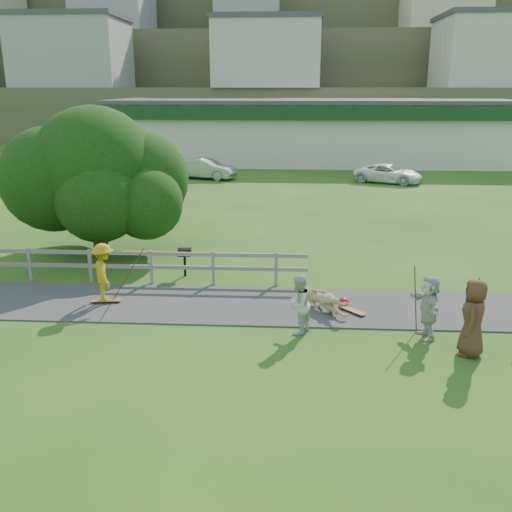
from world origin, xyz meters
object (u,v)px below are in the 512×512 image
at_px(spectator_c, 473,318).
at_px(bbq, 185,262).
at_px(skater_rider, 104,276).
at_px(car_white, 388,174).
at_px(spectator_a, 298,305).
at_px(car_silver, 205,169).
at_px(spectator_d, 428,307).
at_px(tree, 97,191).
at_px(skater_fallen, 324,301).

relative_size(spectator_c, bbq, 1.98).
bearing_deg(skater_rider, car_white, -52.66).
height_order(spectator_a, car_silver, spectator_a).
bearing_deg(spectator_c, spectator_a, -83.35).
relative_size(skater_rider, spectator_d, 1.04).
bearing_deg(tree, skater_fallen, -34.71).
height_order(spectator_a, tree, tree).
bearing_deg(car_silver, spectator_a, -149.42).
relative_size(spectator_d, car_silver, 0.39).
distance_m(spectator_a, bbq, 5.78).
xyz_separation_m(spectator_d, car_white, (2.95, 24.44, -0.22)).
distance_m(car_silver, bbq, 21.07).
bearing_deg(car_white, bbq, 177.80).
height_order(skater_fallen, spectator_d, spectator_d).
xyz_separation_m(skater_fallen, bbq, (-4.46, 2.89, 0.15)).
distance_m(spectator_a, spectator_d, 3.24).
relative_size(car_white, tree, 0.59).
bearing_deg(skater_fallen, car_white, 39.08).
height_order(spectator_a, spectator_c, spectator_c).
bearing_deg(spectator_a, spectator_d, 115.85).
height_order(car_white, bbq, car_white).
height_order(skater_rider, car_silver, skater_rider).
xyz_separation_m(spectator_a, bbq, (-3.73, 4.41, -0.31)).
xyz_separation_m(spectator_c, tree, (-11.56, 8.21, 1.41)).
bearing_deg(tree, spectator_a, -43.91).
bearing_deg(skater_rider, car_silver, -23.96).
distance_m(skater_fallen, car_white, 23.51).
height_order(skater_fallen, spectator_c, spectator_c).
bearing_deg(tree, car_silver, 85.50).
relative_size(tree, bbq, 7.85).
relative_size(spectator_d, car_white, 0.38).
height_order(skater_fallen, car_silver, car_silver).
bearing_deg(skater_fallen, tree, 107.78).
distance_m(skater_rider, spectator_d, 9.00).
distance_m(car_white, tree, 22.02).
height_order(spectator_c, bbq, spectator_c).
bearing_deg(tree, skater_rider, -70.60).
bearing_deg(spectator_c, spectator_d, -118.51).
xyz_separation_m(car_white, bbq, (-9.91, -19.98, -0.13)).
distance_m(spectator_d, car_silver, 27.06).
height_order(skater_fallen, tree, tree).
xyz_separation_m(car_white, tree, (-13.70, -17.15, 1.74)).
bearing_deg(skater_fallen, skater_rider, 140.41).
bearing_deg(skater_fallen, spectator_d, -69.69).
bearing_deg(car_white, spectator_d, -162.68).
xyz_separation_m(skater_rider, spectator_c, (9.63, -2.73, 0.08)).
bearing_deg(bbq, skater_rider, -130.30).
height_order(skater_rider, spectator_c, spectator_c).
relative_size(skater_rider, car_silver, 0.41).
distance_m(spectator_d, bbq, 8.28).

